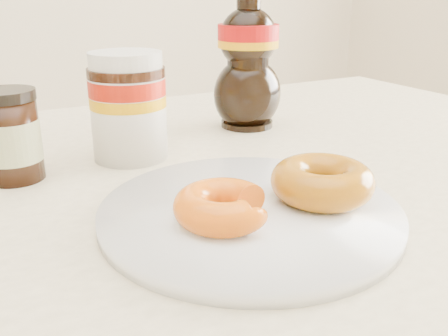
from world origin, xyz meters
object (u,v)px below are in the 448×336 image
plate (250,212)px  nutella_jar (128,102)px  donut_whole (322,181)px  syrup_bottle (248,58)px  dark_jar (11,137)px  dining_table (157,266)px  donut_bitten (222,206)px

plate → nutella_jar: nutella_jar is taller
donut_whole → nutella_jar: bearing=113.9°
nutella_jar → syrup_bottle: syrup_bottle is taller
donut_whole → dark_jar: 0.34m
donut_whole → nutella_jar: size_ratio=0.74×
dining_table → donut_whole: donut_whole is taller
dining_table → nutella_jar: 0.20m
dark_jar → donut_whole: bearing=-43.4°
dining_table → nutella_jar: (0.02, 0.13, 0.15)m
dark_jar → donut_bitten: bearing=-59.1°
dark_jar → nutella_jar: bearing=4.5°
plate → syrup_bottle: size_ratio=1.34×
plate → donut_bitten: donut_bitten is taller
donut_bitten → plate: bearing=22.5°
dining_table → syrup_bottle: syrup_bottle is taller
dining_table → syrup_bottle: size_ratio=6.75×
dining_table → donut_bitten: size_ratio=16.54×
donut_whole → donut_bitten: bearing=179.8°
nutella_jar → dark_jar: nutella_jar is taller
plate → syrup_bottle: syrup_bottle is taller
donut_whole → syrup_bottle: bearing=71.9°
donut_whole → dark_jar: (-0.25, 0.23, 0.02)m
dining_table → plate: (0.06, -0.09, 0.09)m
donut_bitten → syrup_bottle: 0.37m
syrup_bottle → dark_jar: bearing=-168.5°
dining_table → syrup_bottle: (0.23, 0.19, 0.19)m
dark_jar → syrup_bottle: bearing=11.5°
donut_bitten → dark_jar: dark_jar is taller
donut_bitten → syrup_bottle: syrup_bottle is taller
syrup_bottle → dark_jar: size_ratio=2.04×
nutella_jar → syrup_bottle: 0.22m
donut_whole → dining_table: bearing=139.1°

